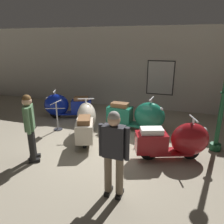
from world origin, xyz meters
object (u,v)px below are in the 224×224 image
object	(u,v)px
scooter_3	(178,141)
info_stanchion	(57,118)
scooter_2	(140,116)
visitor_0	(114,149)
visitor_1	(30,124)
scooter_1	(86,121)
scooter_0	(64,106)

from	to	relation	value
scooter_3	info_stanchion	distance (m)	3.83
scooter_2	info_stanchion	size ratio (longest dim) A/B	1.92
visitor_0	visitor_1	xyz separation A→B (m)	(-2.24, 0.61, -0.02)
scooter_1	scooter_3	xyz separation A→B (m)	(2.65, -0.51, -0.02)
scooter_3	visitor_1	bearing A→B (deg)	178.88
scooter_2	scooter_3	distance (m)	1.86
scooter_1	scooter_3	world-z (taller)	scooter_1
visitor_0	visitor_1	world-z (taller)	visitor_0
scooter_0	scooter_3	world-z (taller)	scooter_3
scooter_3	visitor_0	bearing A→B (deg)	-141.68
visitor_0	info_stanchion	size ratio (longest dim) A/B	1.69
scooter_1	scooter_2	world-z (taller)	scooter_2
scooter_1	scooter_3	size ratio (longest dim) A/B	1.04
scooter_1	visitor_0	distance (m)	2.78
scooter_0	scooter_3	distance (m)	4.49
scooter_0	visitor_1	bearing A→B (deg)	84.93
scooter_1	visitor_0	bearing A→B (deg)	-166.11
scooter_2	visitor_1	distance (m)	3.33
scooter_2	scooter_3	xyz separation A→B (m)	(1.20, -1.42, -0.03)
scooter_1	visitor_1	bearing A→B (deg)	136.90
scooter_0	scooter_2	bearing A→B (deg)	152.31
scooter_1	info_stanchion	world-z (taller)	scooter_1
scooter_2	visitor_0	world-z (taller)	visitor_0
visitor_1	info_stanchion	size ratio (longest dim) A/B	1.66
scooter_1	scooter_2	size ratio (longest dim) A/B	1.00
scooter_1	visitor_0	xyz separation A→B (m)	(1.58, -2.24, 0.46)
scooter_1	scooter_3	distance (m)	2.70
scooter_0	scooter_1	world-z (taller)	scooter_1
visitor_1	scooter_3	bearing A→B (deg)	-13.51
info_stanchion	scooter_1	bearing A→B (deg)	-10.14
scooter_2	scooter_3	world-z (taller)	scooter_2
scooter_3	scooter_1	bearing A→B (deg)	149.13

